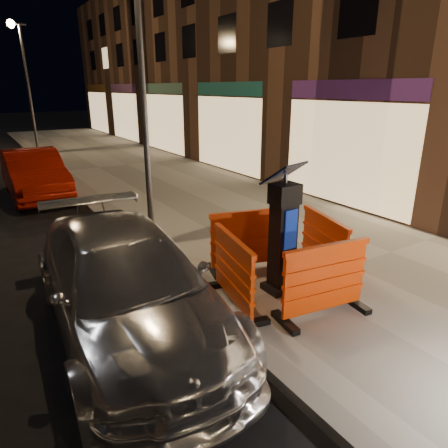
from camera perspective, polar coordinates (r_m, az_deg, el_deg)
ground_plane at (r=6.27m, az=-1.31°, el=-13.41°), size 120.00×120.00×0.00m
sidewalk at (r=8.01m, az=17.49°, el=-6.17°), size 6.00×60.00×0.15m
kerb at (r=6.23m, az=-1.32°, el=-12.82°), size 0.30×60.00×0.15m
parking_kiosk at (r=6.43m, az=8.43°, el=-1.24°), size 0.77×0.77×2.02m
barrier_front at (r=5.98m, az=14.18°, el=-7.89°), size 1.51×0.80×1.13m
barrier_back at (r=7.28m, az=3.41°, el=-2.37°), size 1.55×0.97×1.13m
barrier_kerbside at (r=6.07m, az=1.33°, el=-6.88°), size 0.86×1.53×1.13m
barrier_bldgside at (r=7.21m, az=14.02°, el=-3.15°), size 0.95×1.55×1.13m
car_silver at (r=6.20m, az=-13.19°, el=-14.39°), size 2.42×5.22×1.48m
car_red at (r=14.32m, az=-25.07°, el=3.59°), size 1.59×4.52×1.49m
street_lamp_mid at (r=8.11m, az=-11.43°, el=17.15°), size 0.12×0.12×6.00m
street_lamp_far at (r=22.74m, az=-26.06°, el=16.61°), size 0.12×0.12×6.00m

